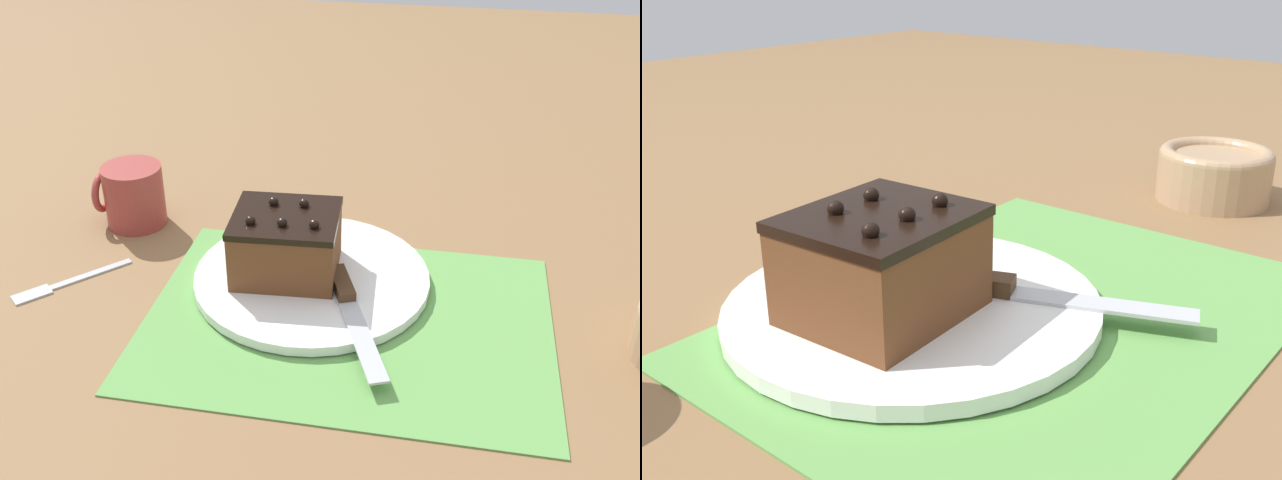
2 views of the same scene
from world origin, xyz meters
The scene contains 7 objects.
ground_plane centered at (0.00, 0.00, 0.00)m, with size 3.00×3.00×0.00m, color olive.
placemat_woven centered at (0.00, 0.00, 0.00)m, with size 0.46×0.34×0.00m, color #609E4C.
cake_plate centered at (0.06, -0.07, 0.01)m, with size 0.29×0.29×0.01m.
chocolate_cake centered at (0.09, -0.07, 0.06)m, with size 0.13×0.12×0.09m.
serving_knife centered at (0.00, -0.01, 0.02)m, with size 0.10×0.20×0.01m.
coffee_mug centered at (0.33, -0.17, 0.04)m, with size 0.09×0.08×0.09m.
dessert_fork centered at (0.36, -0.01, 0.00)m, with size 0.11×0.12×0.01m.
Camera 1 is at (-0.10, 0.68, 0.52)m, focal length 42.00 mm.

